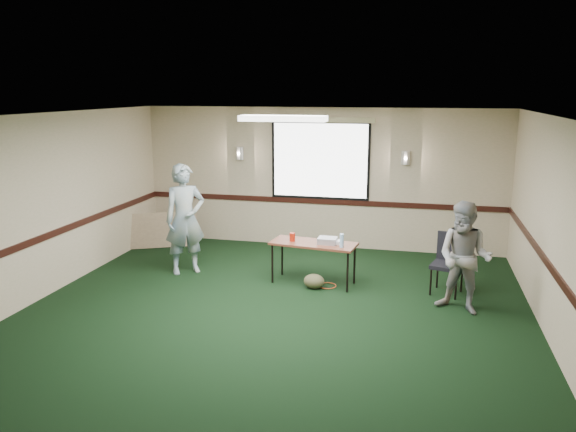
% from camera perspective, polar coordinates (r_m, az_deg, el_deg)
% --- Properties ---
extents(ground, '(8.00, 8.00, 0.00)m').
position_cam_1_polar(ground, '(7.47, -2.34, -11.19)').
color(ground, black).
rests_on(ground, ground).
extents(room_shell, '(8.00, 8.02, 8.00)m').
position_cam_1_polar(room_shell, '(9.01, 1.21, 3.49)').
color(room_shell, tan).
rests_on(room_shell, ground).
extents(folding_table, '(1.40, 0.71, 0.67)m').
position_cam_1_polar(folding_table, '(8.87, 2.61, -3.02)').
color(folding_table, '#572819').
rests_on(folding_table, ground).
extents(projector, '(0.30, 0.25, 0.10)m').
position_cam_1_polar(projector, '(8.80, 4.03, -2.51)').
color(projector, '#9B9BA3').
rests_on(projector, folding_table).
extents(game_console, '(0.23, 0.19, 0.06)m').
position_cam_1_polar(game_console, '(8.81, 4.80, -2.64)').
color(game_console, white).
rests_on(game_console, folding_table).
extents(red_cup, '(0.09, 0.09, 0.13)m').
position_cam_1_polar(red_cup, '(8.91, 0.44, -2.15)').
color(red_cup, '#A91D0B').
rests_on(red_cup, folding_table).
extents(water_bottle, '(0.06, 0.06, 0.21)m').
position_cam_1_polar(water_bottle, '(8.59, 5.48, -2.51)').
color(water_bottle, '#90C3EC').
rests_on(water_bottle, folding_table).
extents(duffel_bag, '(0.36, 0.29, 0.23)m').
position_cam_1_polar(duffel_bag, '(8.79, 2.66, -6.64)').
color(duffel_bag, '#4E472C').
rests_on(duffel_bag, ground).
extents(cable_coil, '(0.36, 0.36, 0.02)m').
position_cam_1_polar(cable_coil, '(8.93, 3.98, -7.07)').
color(cable_coil, '#D4481A').
rests_on(cable_coil, ground).
extents(folded_table, '(1.29, 0.75, 0.68)m').
position_cam_1_polar(folded_table, '(11.24, -12.65, -1.39)').
color(folded_table, '#99795E').
rests_on(folded_table, ground).
extents(conference_chair, '(0.55, 0.57, 0.91)m').
position_cam_1_polar(conference_chair, '(8.85, 16.06, -4.16)').
color(conference_chair, black).
rests_on(conference_chair, ground).
extents(person_left, '(0.80, 0.76, 1.84)m').
position_cam_1_polar(person_left, '(9.48, -10.42, -0.32)').
color(person_left, '#40648E').
rests_on(person_left, ground).
extents(person_right, '(0.92, 0.83, 1.56)m').
position_cam_1_polar(person_right, '(8.06, 17.50, -4.08)').
color(person_right, '#7390B2').
rests_on(person_right, ground).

